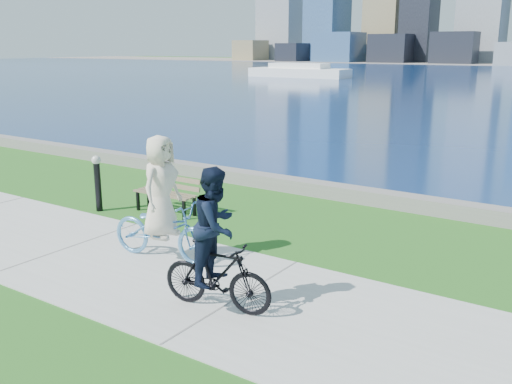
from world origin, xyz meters
TOP-DOWN VIEW (x-y plane):
  - ground at (0.00, 0.00)m, footprint 320.00×320.00m
  - concrete_path at (0.00, 0.00)m, footprint 80.00×3.50m
  - seawall at (0.00, 6.20)m, footprint 90.00×0.50m
  - ferry_near at (-31.02, 56.00)m, footprint 12.72×3.63m
  - park_bench at (-4.09, 2.88)m, footprint 1.61×0.57m
  - bollard_lamp at (-5.51, 2.06)m, footprint 0.21×0.21m
  - cyclist_woman at (-2.07, 0.56)m, footprint 0.98×2.16m
  - cyclist_man at (-0.03, -0.51)m, footprint 0.78×1.78m

SIDE VIEW (x-z plane):
  - ground at x=0.00m, z-range 0.00..0.00m
  - concrete_path at x=0.00m, z-range 0.00..0.02m
  - seawall at x=0.00m, z-range 0.00..0.35m
  - park_bench at x=-4.09m, z-range 0.09..0.92m
  - ferry_near at x=-31.02m, z-range -0.15..1.58m
  - bollard_lamp at x=-5.51m, z-range 0.10..1.41m
  - cyclist_woman at x=-2.07m, z-range -0.27..1.98m
  - cyclist_man at x=-0.03m, z-range -0.15..1.97m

